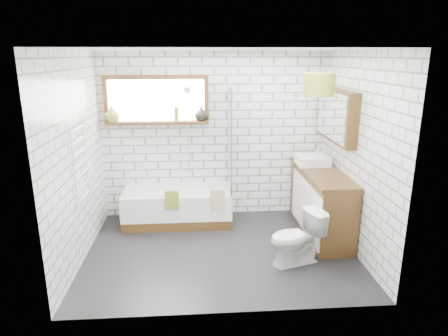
{
  "coord_description": "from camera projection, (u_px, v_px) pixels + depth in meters",
  "views": [
    {
      "loc": [
        -0.3,
        -4.67,
        2.44
      ],
      "look_at": [
        0.06,
        0.25,
        1.04
      ],
      "focal_mm": 32.0,
      "sensor_mm": 36.0,
      "label": 1
    }
  ],
  "objects": [
    {
      "name": "vase_olive",
      "position": [
        112.0,
        115.0,
        5.81
      ],
      "size": [
        0.27,
        0.27,
        0.23
      ],
      "primitive_type": "imported",
      "rotation": [
        0.0,
        0.0,
        -0.27
      ],
      "color": "olive",
      "rests_on": "window"
    },
    {
      "name": "towel_green",
      "position": [
        172.0,
        200.0,
        5.57
      ],
      "size": [
        0.19,
        0.05,
        0.26
      ],
      "primitive_type": "cube",
      "color": "olive",
      "rests_on": "bathtub"
    },
    {
      "name": "toilet",
      "position": [
        296.0,
        238.0,
        4.77
      ],
      "size": [
        0.55,
        0.73,
        0.66
      ],
      "primitive_type": "imported",
      "rotation": [
        0.0,
        0.0,
        -1.27
      ],
      "color": "white",
      "rests_on": "floor"
    },
    {
      "name": "wall_front",
      "position": [
        230.0,
        193.0,
        3.57
      ],
      "size": [
        3.4,
        0.01,
        2.5
      ],
      "primitive_type": "cube",
      "color": "white",
      "rests_on": "ground"
    },
    {
      "name": "mirror_cabinet",
      "position": [
        336.0,
        115.0,
        5.41
      ],
      "size": [
        0.16,
        1.2,
        0.7
      ],
      "primitive_type": "cube",
      "color": "#36210F",
      "rests_on": "wall_right"
    },
    {
      "name": "bathtub",
      "position": [
        178.0,
        206.0,
        5.97
      ],
      "size": [
        1.58,
        0.7,
        0.51
      ],
      "primitive_type": "cube",
      "color": "white",
      "rests_on": "floor"
    },
    {
      "name": "towel_radiator",
      "position": [
        81.0,
        164.0,
        4.72
      ],
      "size": [
        0.06,
        0.52,
        1.0
      ],
      "primitive_type": "cube",
      "color": "white",
      "rests_on": "wall_left"
    },
    {
      "name": "bottle",
      "position": [
        176.0,
        115.0,
        5.88
      ],
      "size": [
        0.08,
        0.08,
        0.2
      ],
      "primitive_type": "cylinder",
      "rotation": [
        0.0,
        0.0,
        -0.2
      ],
      "color": "olive",
      "rests_on": "window"
    },
    {
      "name": "towel_beige",
      "position": [
        218.0,
        199.0,
        5.61
      ],
      "size": [
        0.21,
        0.05,
        0.27
      ],
      "primitive_type": "cube",
      "color": "tan",
      "rests_on": "bathtub"
    },
    {
      "name": "shower_screen",
      "position": [
        229.0,
        140.0,
        5.75
      ],
      "size": [
        0.02,
        0.72,
        1.5
      ],
      "primitive_type": "cube",
      "color": "white",
      "rests_on": "bathtub"
    },
    {
      "name": "shower_riser",
      "position": [
        188.0,
        130.0,
        5.98
      ],
      "size": [
        0.02,
        0.02,
        1.3
      ],
      "primitive_type": "cylinder",
      "color": "silver",
      "rests_on": "wall_back"
    },
    {
      "name": "vase_dark",
      "position": [
        201.0,
        115.0,
        5.9
      ],
      "size": [
        0.26,
        0.26,
        0.21
      ],
      "primitive_type": "imported",
      "rotation": [
        0.0,
        0.0,
        0.33
      ],
      "color": "black",
      "rests_on": "window"
    },
    {
      "name": "wall_left",
      "position": [
        76.0,
        160.0,
        4.71
      ],
      "size": [
        0.01,
        2.6,
        2.5
      ],
      "primitive_type": "cube",
      "color": "white",
      "rests_on": "ground"
    },
    {
      "name": "wall_right",
      "position": [
        357.0,
        154.0,
        4.95
      ],
      "size": [
        0.01,
        2.6,
        2.5
      ],
      "primitive_type": "cube",
      "color": "white",
      "rests_on": "ground"
    },
    {
      "name": "tap",
      "position": [
        324.0,
        155.0,
        5.74
      ],
      "size": [
        0.04,
        0.04,
        0.17
      ],
      "primitive_type": "cylinder",
      "rotation": [
        0.0,
        0.0,
        0.42
      ],
      "color": "silver",
      "rests_on": "vanity"
    },
    {
      "name": "window",
      "position": [
        157.0,
        100.0,
        5.82
      ],
      "size": [
        1.52,
        0.16,
        0.68
      ],
      "primitive_type": "cube",
      "color": "#36210F",
      "rests_on": "wall_back"
    },
    {
      "name": "ceiling",
      "position": [
        220.0,
        49.0,
        4.48
      ],
      "size": [
        3.4,
        2.6,
        0.01
      ],
      "primitive_type": "cube",
      "color": "white",
      "rests_on": "ground"
    },
    {
      "name": "vanity",
      "position": [
        321.0,
        202.0,
        5.59
      ],
      "size": [
        0.51,
        1.59,
        0.91
      ],
      "primitive_type": "cube",
      "color": "#36210F",
      "rests_on": "floor"
    },
    {
      "name": "wall_back",
      "position": [
        215.0,
        136.0,
        6.08
      ],
      "size": [
        3.4,
        0.01,
        2.5
      ],
      "primitive_type": "cube",
      "color": "white",
      "rests_on": "ground"
    },
    {
      "name": "floor",
      "position": [
        220.0,
        251.0,
        5.17
      ],
      "size": [
        3.4,
        2.6,
        0.01
      ],
      "primitive_type": "cube",
      "color": "black",
      "rests_on": "ground"
    },
    {
      "name": "basin",
      "position": [
        312.0,
        160.0,
        5.75
      ],
      "size": [
        0.44,
        0.39,
        0.13
      ],
      "primitive_type": "cube",
      "color": "white",
      "rests_on": "vanity"
    },
    {
      "name": "pendant",
      "position": [
        319.0,
        84.0,
        4.76
      ],
      "size": [
        0.37,
        0.37,
        0.27
      ],
      "primitive_type": "cylinder",
      "color": "olive",
      "rests_on": "ceiling"
    }
  ]
}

